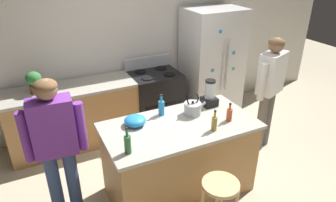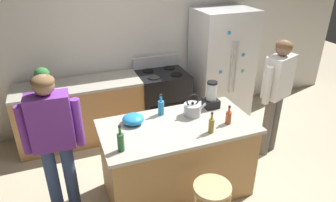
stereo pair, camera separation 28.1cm
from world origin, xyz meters
name	(u,v)px [view 1 (the left image)]	position (x,y,z in m)	size (l,w,h in m)	color
ground_plane	(179,188)	(0.00, 0.00, 0.00)	(14.00, 14.00, 0.00)	beige
back_wall	(121,41)	(0.00, 1.95, 1.35)	(8.00, 0.10, 2.70)	silver
kitchen_island	(179,158)	(0.00, 0.00, 0.46)	(1.68, 0.88, 0.91)	#B7844C
back_counter_run	(82,114)	(-0.80, 1.55, 0.46)	(2.00, 0.64, 0.91)	#B7844C
refrigerator	(212,64)	(1.39, 1.50, 0.91)	(0.90, 0.73, 1.82)	silver
stove_range	(155,99)	(0.36, 1.52, 0.47)	(0.76, 0.65, 1.09)	black
person_by_island_left	(56,141)	(-1.27, 0.15, 0.98)	(0.59, 0.25, 1.62)	#384C7A
person_by_sink_right	(270,84)	(1.52, 0.28, 0.99)	(0.58, 0.35, 1.63)	#66605B
bar_stool	(220,195)	(0.05, -0.74, 0.51)	(0.36, 0.36, 0.65)	tan
potted_plant	(34,81)	(-1.34, 1.55, 1.08)	(0.20, 0.20, 0.30)	brown
blender_appliance	(210,95)	(0.53, 0.25, 1.05)	(0.17, 0.17, 0.33)	black
bottle_cooking_sauce	(229,114)	(0.53, -0.16, 0.99)	(0.06, 0.06, 0.22)	#B24C26
bottle_soda	(161,107)	(-0.09, 0.29, 1.01)	(0.07, 0.07, 0.26)	#268CD8
bottle_olive_oil	(128,144)	(-0.68, -0.25, 1.01)	(0.07, 0.07, 0.28)	#2D6638
bottle_vinegar	(214,123)	(0.27, -0.26, 1.00)	(0.06, 0.06, 0.24)	olive
mixing_bowl	(135,121)	(-0.44, 0.20, 0.97)	(0.24, 0.24, 0.11)	#268CD8
tea_kettle	(193,108)	(0.24, 0.14, 0.99)	(0.28, 0.20, 0.27)	#B7BABF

